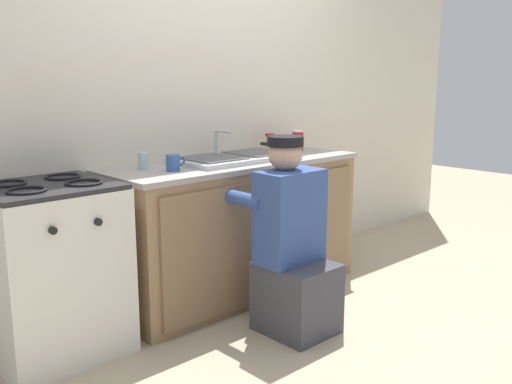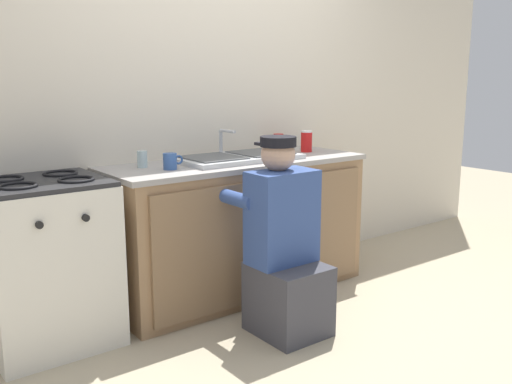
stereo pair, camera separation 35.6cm
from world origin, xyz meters
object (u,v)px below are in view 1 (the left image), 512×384
Objects in this scene: coffee_mug at (173,163)px; soda_cup_red at (298,141)px; plumber_person at (292,252)px; stove_range at (52,269)px; condiment_jar at (270,142)px; sink_double_basin at (235,157)px; water_glass at (143,161)px.

coffee_mug is 1.16m from soda_cup_red.
soda_cup_red reaches higher than coffee_mug.
soda_cup_red is (1.16, 0.10, 0.03)m from coffee_mug.
plumber_person is 1.16m from soda_cup_red.
stove_range is at bearing -178.97° from soda_cup_red.
soda_cup_red is (1.88, 0.03, 0.52)m from stove_range.
condiment_jar reaches higher than coffee_mug.
plumber_person is 8.76× the size of coffee_mug.
condiment_jar is at bearing 52.50° from plumber_person.
plumber_person reaches higher than stove_range.
sink_double_basin is 0.53m from coffee_mug.
water_glass is (-0.47, 0.75, 0.48)m from plumber_person.
soda_cup_red is 1.19× the size of condiment_jar.
plumber_person is 8.63× the size of condiment_jar.
coffee_mug is 0.83× the size of soda_cup_red.
plumber_person is 0.85m from coffee_mug.
water_glass is 0.19m from coffee_mug.
plumber_person is at bearing -138.56° from soda_cup_red.
soda_cup_red is at bearing 4.99° from coffee_mug.
sink_double_basin is 8.00× the size of water_glass.
soda_cup_red is at bearing 41.44° from plumber_person.
plumber_person reaches higher than soda_cup_red.
condiment_jar is at bearing 5.55° from stove_range.
condiment_jar reaches higher than water_glass.
coffee_mug is (0.72, -0.07, 0.49)m from stove_range.
sink_double_basin is 5.26× the size of soda_cup_red.
water_glass reaches higher than coffee_mug.
condiment_jar reaches higher than stove_range.
stove_range is 7.12× the size of condiment_jar.
stove_range is at bearing -171.13° from water_glass.
stove_range is 0.80m from water_glass.
sink_double_basin reaches higher than condiment_jar.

